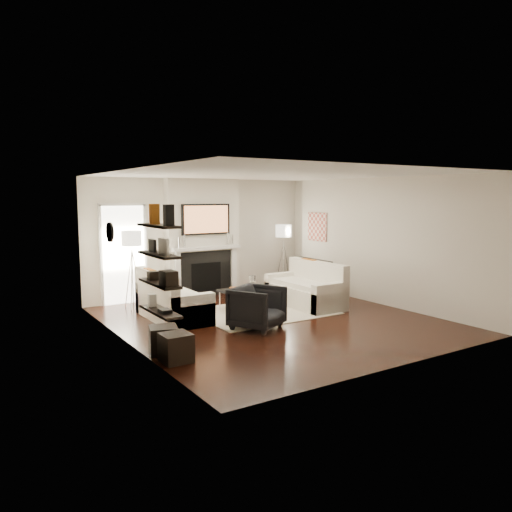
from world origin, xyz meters
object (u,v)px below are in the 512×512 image
loveseat_left_base (173,308)px  ottoman_near (163,340)px  lamp_left_shade (131,238)px  armchair (257,306)px  coffee_table (246,290)px  lamp_right_shade (284,231)px  loveseat_right_base (305,296)px

loveseat_left_base → ottoman_near: 2.07m
loveseat_left_base → lamp_left_shade: bearing=104.4°
armchair → coffee_table: bearing=36.8°
coffee_table → ottoman_near: (-2.56, -1.82, -0.20)m
lamp_right_shade → ottoman_near: size_ratio=1.00×
loveseat_left_base → ottoman_near: (-0.95, -1.84, -0.01)m
loveseat_left_base → lamp_left_shade: (-0.33, 1.30, 1.24)m
loveseat_right_base → ottoman_near: size_ratio=4.50×
armchair → ottoman_near: size_ratio=2.04×
loveseat_left_base → ottoman_near: loveseat_left_base is taller
loveseat_left_base → lamp_right_shade: 4.03m
lamp_right_shade → ottoman_near: lamp_right_shade is taller
lamp_right_shade → ottoman_near: bearing=-144.3°
loveseat_right_base → lamp_left_shade: 3.79m
loveseat_right_base → armchair: 2.11m
lamp_left_shade → lamp_right_shade: bearing=1.5°
ottoman_near → loveseat_right_base: bearing=20.4°
lamp_right_shade → armchair: bearing=-132.5°
coffee_table → loveseat_left_base: bearing=179.3°
coffee_table → lamp_left_shade: bearing=145.7°
loveseat_left_base → coffee_table: 1.61m
ottoman_near → coffee_table: bearing=35.5°
loveseat_left_base → lamp_right_shade: (3.57, 1.40, 1.24)m
loveseat_right_base → loveseat_left_base: bearing=170.9°
loveseat_right_base → lamp_left_shade: lamp_left_shade is taller
loveseat_left_base → coffee_table: same height
coffee_table → ottoman_near: 3.15m
armchair → lamp_left_shade: size_ratio=2.04×
loveseat_left_base → ottoman_near: size_ratio=4.50×
coffee_table → lamp_left_shade: size_ratio=2.75×
lamp_right_shade → loveseat_left_base: bearing=-158.5°
lamp_left_shade → ottoman_near: bearing=-101.2°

